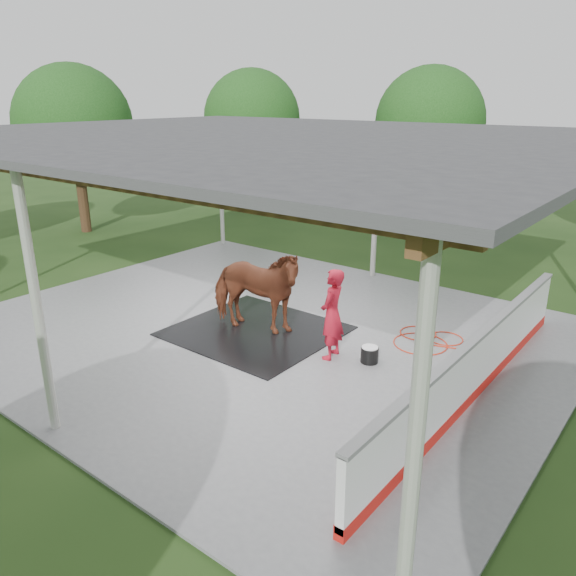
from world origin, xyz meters
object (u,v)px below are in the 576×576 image
Objects in this scene: dasher_board at (476,368)px; horse at (255,290)px; handler at (332,314)px; wash_bucket at (370,354)px.

dasher_board is 4.62m from horse.
wash_bucket is at bearing 99.85° from handler.
dasher_board is 3.74× the size of horse.
dasher_board is at bearing -2.54° from wash_bucket.
horse is (-4.61, -0.15, 0.39)m from dasher_board.
wash_bucket is at bearing 177.46° from dasher_board.
dasher_board is 2.04m from wash_bucket.
horse is at bearing -101.10° from handler.
horse is at bearing -174.77° from wash_bucket.
dasher_board is at bearing -102.92° from horse.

